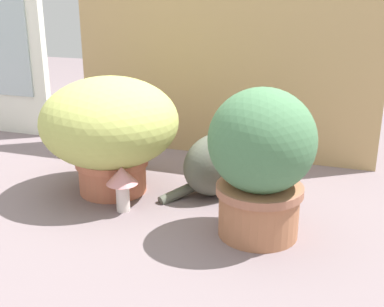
{
  "coord_description": "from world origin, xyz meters",
  "views": [
    {
      "loc": [
        0.61,
        -1.36,
        0.69
      ],
      "look_at": [
        0.12,
        0.05,
        0.18
      ],
      "focal_mm": 45.69,
      "sensor_mm": 36.0,
      "label": 1
    }
  ],
  "objects_px": {
    "grass_planter": "(110,127)",
    "cat": "(221,160)",
    "leafy_planter": "(261,159)",
    "mushroom_ornament_pink": "(122,180)"
  },
  "relations": [
    {
      "from": "grass_planter",
      "to": "cat",
      "type": "bearing_deg",
      "value": 16.48
    },
    {
      "from": "cat",
      "to": "leafy_planter",
      "type": "bearing_deg",
      "value": -53.95
    },
    {
      "from": "grass_planter",
      "to": "mushroom_ornament_pink",
      "type": "distance_m",
      "value": 0.22
    },
    {
      "from": "leafy_planter",
      "to": "cat",
      "type": "bearing_deg",
      "value": 126.05
    },
    {
      "from": "grass_planter",
      "to": "mushroom_ornament_pink",
      "type": "height_order",
      "value": "grass_planter"
    },
    {
      "from": "leafy_planter",
      "to": "grass_planter",
      "type": "bearing_deg",
      "value": 164.99
    },
    {
      "from": "grass_planter",
      "to": "leafy_planter",
      "type": "bearing_deg",
      "value": -15.01
    },
    {
      "from": "leafy_planter",
      "to": "cat",
      "type": "distance_m",
      "value": 0.34
    },
    {
      "from": "leafy_planter",
      "to": "mushroom_ornament_pink",
      "type": "height_order",
      "value": "leafy_planter"
    },
    {
      "from": "mushroom_ornament_pink",
      "to": "leafy_planter",
      "type": "bearing_deg",
      "value": -1.56
    }
  ]
}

